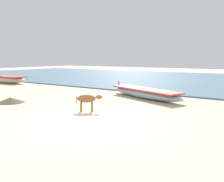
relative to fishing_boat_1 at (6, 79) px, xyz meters
name	(u,v)px	position (x,y,z in m)	size (l,w,h in m)	color
ground	(90,122)	(13.11, -5.50, -0.30)	(80.00, 80.00, 0.00)	beige
sea_water	(212,80)	(13.11, 10.97, -0.26)	(60.00, 20.00, 0.08)	slate
fishing_boat_1	(6,79)	(0.00, 0.00, 0.00)	(4.21, 1.48, 0.76)	beige
fishing_boat_3	(145,93)	(12.47, -0.45, -0.05)	(4.75, 2.59, 0.67)	#8CA5B7
calf_near_brown	(87,99)	(12.06, -4.34, 0.15)	(0.86, 0.72, 0.63)	brown
debris_pile_0	(10,100)	(8.09, -4.94, -0.18)	(1.23, 1.23, 0.24)	brown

